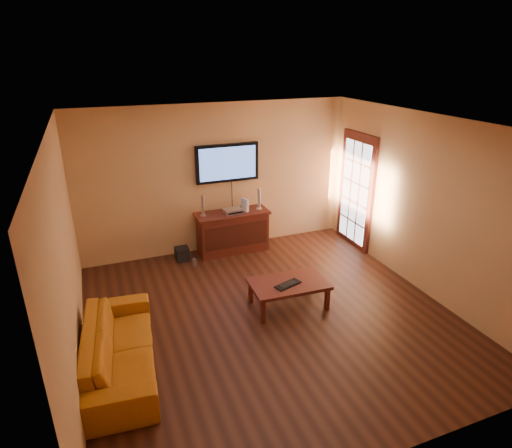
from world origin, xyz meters
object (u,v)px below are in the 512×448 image
media_console (233,232)px  subwoofer (182,254)px  coffee_table (289,285)px  bottle (194,263)px  keyboard (288,284)px  television (227,163)px  speaker_left (203,207)px  game_console (245,205)px  sofa (118,341)px  speaker_right (259,200)px  av_receiver (233,211)px

media_console → subwoofer: bearing=-177.9°
coffee_table → bottle: bearing=120.2°
subwoofer → keyboard: 2.41m
media_console → television: (-0.00, 0.22, 1.25)m
speaker_left → media_console: bearing=-3.0°
television → subwoofer: size_ratio=4.93×
speaker_left → game_console: (0.78, -0.04, -0.05)m
television → bottle: bearing=-144.2°
television → sofa: television is taller
speaker_right → av_receiver: (-0.53, -0.04, -0.14)m
media_console → television: size_ratio=1.16×
coffee_table → subwoofer: 2.36m
sofa → subwoofer: bearing=-21.5°
coffee_table → subwoofer: bearing=118.7°
coffee_table → speaker_left: bearing=108.0°
coffee_table → av_receiver: 2.12m
sofa → speaker_left: size_ratio=5.29×
speaker_left → keyboard: speaker_left is taller
speaker_left → game_console: bearing=-2.6°
speaker_right → speaker_left: bearing=178.5°
speaker_right → game_console: 0.29m
speaker_left → bottle: size_ratio=2.05×
keyboard → bottle: bearing=118.1°
media_console → television: television is taller
coffee_table → subwoofer: coffee_table is taller
television → speaker_left: size_ratio=3.13×
keyboard → game_console: bearing=86.4°
subwoofer → game_console: bearing=0.4°
game_console → keyboard: game_console is taller
speaker_right → keyboard: speaker_right is taller
game_console → keyboard: (-0.14, -2.16, -0.47)m
coffee_table → keyboard: bearing=-123.5°
coffee_table → speaker_left: size_ratio=3.05×
media_console → coffee_table: media_console is taller
speaker_left → subwoofer: speaker_left is taller
media_console → bottle: bearing=-155.2°
speaker_left → av_receiver: speaker_left is taller
keyboard → av_receiver: bearing=92.9°
speaker_left → game_console: speaker_left is taller
television → coffee_table: size_ratio=1.03×
sofa → keyboard: bearing=-74.9°
media_console → keyboard: media_console is taller
subwoofer → television: bearing=13.6°
speaker_left → subwoofer: size_ratio=1.58×
television → game_console: size_ratio=4.90×
coffee_table → av_receiver: (-0.15, 2.06, 0.45)m
television → sofa: 3.81m
av_receiver → game_console: 0.26m
speaker_right → av_receiver: 0.55m
av_receiver → subwoofer: av_receiver is taller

